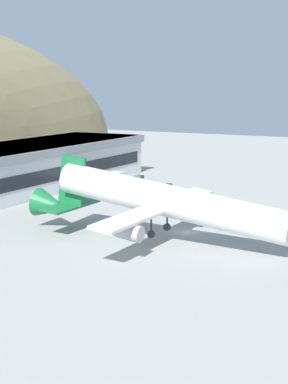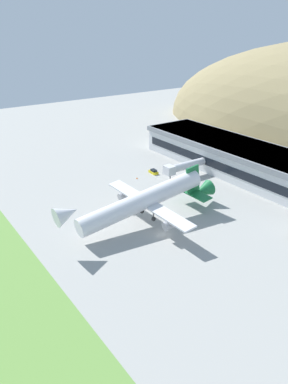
{
  "view_description": "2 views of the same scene",
  "coord_description": "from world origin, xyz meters",
  "px_view_note": "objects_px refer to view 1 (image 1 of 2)",
  "views": [
    {
      "loc": [
        -90.26,
        -40.37,
        23.8
      ],
      "look_at": [
        -9.34,
        2.74,
        7.71
      ],
      "focal_mm": 60.0,
      "sensor_mm": 36.0,
      "label": 1
    },
    {
      "loc": [
        62.27,
        -49.8,
        47.46
      ],
      "look_at": [
        -8.88,
        0.55,
        8.18
      ],
      "focal_mm": 35.0,
      "sensor_mm": 36.0,
      "label": 2
    }
  ],
  "objects_px": {
    "service_car_1": "(168,188)",
    "fuel_truck": "(133,182)",
    "jetway_1": "(96,177)",
    "cargo_airplane": "(164,202)"
  },
  "relations": [
    {
      "from": "jetway_1",
      "to": "cargo_airplane",
      "type": "height_order",
      "value": "cargo_airplane"
    },
    {
      "from": "service_car_1",
      "to": "fuel_truck",
      "type": "distance_m",
      "value": 8.4
    },
    {
      "from": "cargo_airplane",
      "to": "service_car_1",
      "type": "xyz_separation_m",
      "value": [
        40.52,
        19.14,
        -5.54
      ]
    },
    {
      "from": "fuel_truck",
      "to": "jetway_1",
      "type": "bearing_deg",
      "value": 170.2
    },
    {
      "from": "cargo_airplane",
      "to": "fuel_truck",
      "type": "height_order",
      "value": "cargo_airplane"
    },
    {
      "from": "jetway_1",
      "to": "fuel_truck",
      "type": "bearing_deg",
      "value": -9.8
    },
    {
      "from": "service_car_1",
      "to": "fuel_truck",
      "type": "xyz_separation_m",
      "value": [
        -0.41,
        8.34,
        0.85
      ]
    },
    {
      "from": "service_car_1",
      "to": "jetway_1",
      "type": "bearing_deg",
      "value": 140.11
    },
    {
      "from": "service_car_1",
      "to": "fuel_truck",
      "type": "bearing_deg",
      "value": 92.83
    },
    {
      "from": "jetway_1",
      "to": "service_car_1",
      "type": "xyz_separation_m",
      "value": [
        12.48,
        -10.43,
        -3.32
      ]
    }
  ]
}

